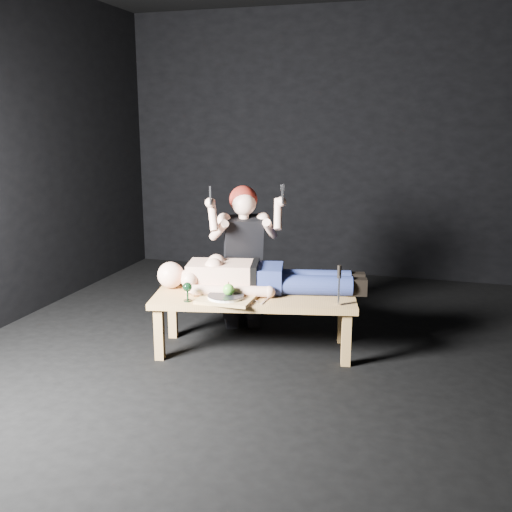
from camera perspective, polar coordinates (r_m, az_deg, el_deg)
name	(u,v)px	position (r m, az deg, el deg)	size (l,w,h in m)	color
ground	(286,350)	(4.69, 2.95, -9.07)	(5.00, 5.00, 0.00)	black
back_wall	(340,144)	(6.80, 8.16, 10.73)	(5.00, 5.00, 0.00)	black
table	(254,323)	(4.59, -0.18, -6.53)	(1.55, 0.58, 0.45)	#AE8446
lying_man	(262,274)	(4.62, 0.56, -1.74)	(1.59, 0.48, 0.27)	beige
kneeling_woman	(243,256)	(4.97, -1.32, 0.01)	(0.68, 0.77, 1.29)	black
serving_tray	(226,299)	(4.39, -2.95, -4.23)	(0.40, 0.29, 0.02)	tan
plate	(226,297)	(4.38, -2.96, -3.95)	(0.27, 0.27, 0.02)	white
apple	(229,289)	(4.37, -2.68, -3.27)	(0.09, 0.09, 0.09)	green
goblet	(187,292)	(4.39, -6.67, -3.48)	(0.07, 0.07, 0.15)	black
fork_flat	(209,301)	(4.38, -4.57, -4.40)	(0.01, 0.16, 0.01)	#B2B2B7
knife_flat	(265,301)	(4.37, 0.85, -4.40)	(0.01, 0.16, 0.01)	#B2B2B7
spoon_flat	(251,300)	(4.41, -0.44, -4.25)	(0.01, 0.16, 0.01)	#B2B2B7
carving_knife	(339,285)	(4.29, 8.06, -2.84)	(0.04, 0.04, 0.30)	#B2B2B7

